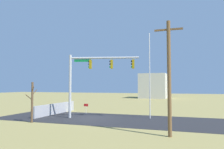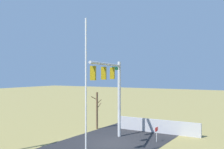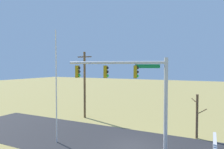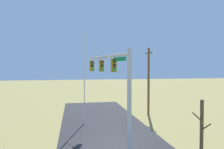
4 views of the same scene
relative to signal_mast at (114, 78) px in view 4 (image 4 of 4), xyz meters
The scene contains 7 objects.
ground_plane 4.85m from the signal_mast, behind, with size 160.00×160.00×0.00m, color olive.
road_surface 6.36m from the signal_mast, behind, with size 28.00×8.00×0.01m, color #232326.
signal_mast is the anchor object (origin of this frame).
flagpole 6.29m from the signal_mast, 163.93° to the right, with size 0.10×0.10×9.03m, color silver.
utility_pole 10.37m from the signal_mast, 145.10° to the left, with size 1.90×0.26×7.87m.
bare_tree 6.55m from the signal_mast, 46.31° to the left, with size 1.27×1.02×3.76m.
open_sign 5.39m from the signal_mast, 57.10° to the right, with size 0.56×0.04×1.22m.
Camera 4 is at (14.38, -2.90, 5.56)m, focal length 32.80 mm.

